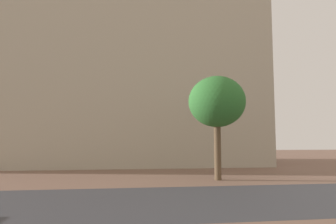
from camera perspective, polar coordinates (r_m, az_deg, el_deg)
name	(u,v)px	position (r m, az deg, el deg)	size (l,w,h in m)	color
ground_plane	(160,197)	(12.39, -1.52, -15.33)	(120.00, 120.00, 0.00)	brown
street_asphalt_strip	(162,201)	(11.63, -1.04, -15.98)	(120.00, 6.52, 0.00)	#38383D
landmark_building	(102,71)	(31.33, -12.01, 7.35)	(29.40, 13.18, 31.51)	#B2A893
tree_curb_far	(217,102)	(17.74, 8.96, 1.77)	(3.21, 3.21, 5.81)	brown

